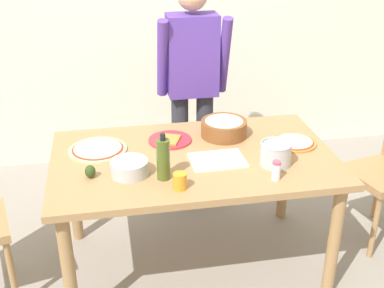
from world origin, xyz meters
name	(u,v)px	position (x,y,z in m)	size (l,w,h in m)	color
ground	(193,262)	(0.00, 0.00, 0.00)	(8.00, 8.00, 0.00)	gray
wall_back	(157,6)	(0.00, 1.60, 1.30)	(5.60, 0.10, 2.60)	silver
dining_table	(194,170)	(0.00, 0.00, 0.67)	(1.60, 0.96, 0.76)	#A37A4C
person_cook	(192,82)	(0.13, 0.76, 0.94)	(0.49, 0.25, 1.62)	#2D2D38
pizza_raw_on_board	(98,149)	(-0.53, 0.16, 0.77)	(0.33, 0.33, 0.02)	beige
pizza_cooked_on_tray	(294,142)	(0.62, 0.04, 0.77)	(0.26, 0.26, 0.02)	#C67A33
plate_with_slice	(170,140)	(-0.10, 0.21, 0.77)	(0.26, 0.26, 0.02)	red
popcorn_bowl	(224,127)	(0.23, 0.23, 0.82)	(0.28, 0.28, 0.11)	brown
mixing_bowl_steel	(129,168)	(-0.37, -0.15, 0.80)	(0.20, 0.20, 0.08)	#B7B7BC
olive_oil_bottle	(163,159)	(-0.20, -0.22, 0.87)	(0.07, 0.07, 0.26)	#47561E
steel_pot	(276,153)	(0.42, -0.18, 0.83)	(0.17, 0.17, 0.13)	#B7B7BC
cup_orange	(180,181)	(-0.13, -0.34, 0.80)	(0.07, 0.07, 0.09)	orange
salt_shaker	(276,170)	(0.37, -0.34, 0.81)	(0.04, 0.04, 0.11)	white
cutting_board_white	(218,160)	(0.12, -0.09, 0.77)	(0.30, 0.22, 0.01)	white
avocado	(90,171)	(-0.57, -0.15, 0.80)	(0.06, 0.06, 0.07)	#2D4219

